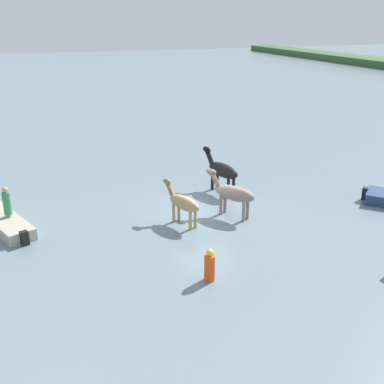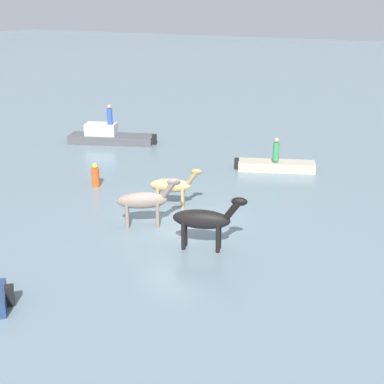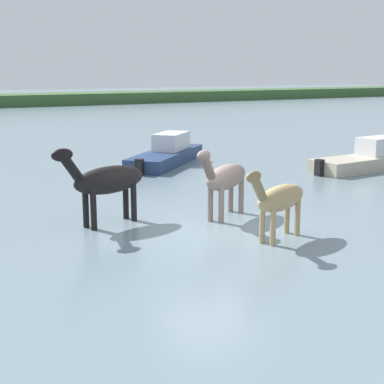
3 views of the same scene
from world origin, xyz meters
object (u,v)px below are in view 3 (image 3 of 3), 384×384
(horse_mid_herd, at_px, (225,178))
(boat_launch_far, at_px, (167,156))
(horse_gray_outer, at_px, (106,181))
(boat_skiff_near, at_px, (372,160))
(horse_rear_stallion, at_px, (279,199))

(horse_mid_herd, relative_size, boat_launch_far, 0.48)
(horse_mid_herd, height_order, horse_gray_outer, horse_gray_outer)
(horse_gray_outer, bearing_deg, boat_skiff_near, 178.05)
(horse_gray_outer, bearing_deg, horse_mid_herd, 149.11)
(horse_mid_herd, distance_m, horse_rear_stallion, 2.28)
(horse_rear_stallion, bearing_deg, horse_mid_herd, -110.21)
(horse_rear_stallion, distance_m, boat_skiff_near, 10.84)
(horse_mid_herd, relative_size, horse_rear_stallion, 1.05)
(boat_skiff_near, bearing_deg, horse_gray_outer, -171.23)
(horse_mid_herd, bearing_deg, horse_rear_stallion, 59.46)
(horse_mid_herd, xyz_separation_m, horse_rear_stallion, (0.04, -2.28, -0.10))
(horse_rear_stallion, relative_size, boat_skiff_near, 0.40)
(boat_launch_far, bearing_deg, horse_gray_outer, -168.34)
(horse_rear_stallion, xyz_separation_m, boat_launch_far, (2.49, 10.95, -0.64))
(horse_mid_herd, bearing_deg, boat_skiff_near, 171.04)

